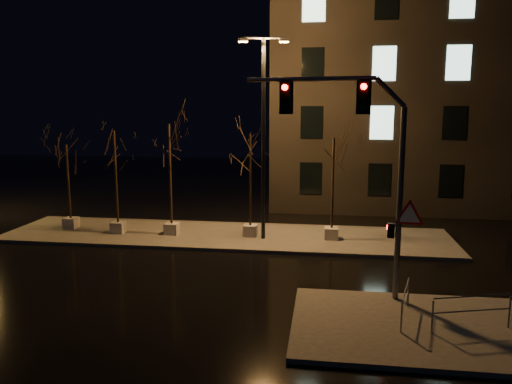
# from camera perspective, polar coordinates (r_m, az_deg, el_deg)

# --- Properties ---
(ground) EXTENTS (90.00, 90.00, 0.00)m
(ground) POSITION_cam_1_polar(r_m,az_deg,el_deg) (19.34, -7.15, -9.63)
(ground) COLOR black
(ground) RESTS_ON ground
(median) EXTENTS (22.00, 5.00, 0.15)m
(median) POSITION_cam_1_polar(r_m,az_deg,el_deg) (24.90, -3.54, -5.00)
(median) COLOR #45423E
(median) RESTS_ON ground
(sidewalk_corner) EXTENTS (7.00, 5.00, 0.15)m
(sidewalk_corner) POSITION_cam_1_polar(r_m,az_deg,el_deg) (15.65, 17.53, -14.49)
(sidewalk_corner) COLOR #45423E
(sidewalk_corner) RESTS_ON ground
(building) EXTENTS (25.00, 12.00, 15.00)m
(building) POSITION_cam_1_polar(r_m,az_deg,el_deg) (36.77, 22.81, 10.67)
(building) COLOR black
(building) RESTS_ON ground
(tree_0) EXTENTS (1.80, 1.80, 4.46)m
(tree_0) POSITION_cam_1_polar(r_m,az_deg,el_deg) (27.27, -20.77, 3.06)
(tree_0) COLOR #A6A39B
(tree_0) RESTS_ON median
(tree_1) EXTENTS (1.80, 1.80, 5.24)m
(tree_1) POSITION_cam_1_polar(r_m,az_deg,el_deg) (25.43, -15.83, 4.23)
(tree_1) COLOR #A6A39B
(tree_1) RESTS_ON median
(tree_2) EXTENTS (1.80, 1.80, 5.58)m
(tree_2) POSITION_cam_1_polar(r_m,az_deg,el_deg) (24.53, -9.86, 4.87)
(tree_2) COLOR #A6A39B
(tree_2) RESTS_ON median
(tree_3) EXTENTS (1.80, 1.80, 5.06)m
(tree_3) POSITION_cam_1_polar(r_m,az_deg,el_deg) (23.83, -0.68, 3.93)
(tree_3) COLOR #A6A39B
(tree_3) RESTS_ON median
(tree_4) EXTENTS (1.80, 1.80, 4.96)m
(tree_4) POSITION_cam_1_polar(r_m,az_deg,el_deg) (23.55, 8.82, 3.56)
(tree_4) COLOR #A6A39B
(tree_4) RESTS_ON median
(traffic_signal_mast) EXTENTS (5.85, 0.78, 7.18)m
(traffic_signal_mast) POSITION_cam_1_polar(r_m,az_deg,el_deg) (16.33, 12.25, 4.18)
(traffic_signal_mast) COLOR #5B5D63
(traffic_signal_mast) RESTS_ON sidewalk_corner
(streetlight_main) EXTENTS (2.34, 0.63, 9.35)m
(streetlight_main) POSITION_cam_1_polar(r_m,az_deg,el_deg) (23.29, 0.85, 7.63)
(streetlight_main) COLOR black
(streetlight_main) RESTS_ON median
(guard_rail_a) EXTENTS (2.29, 0.72, 1.03)m
(guard_rail_a) POSITION_cam_1_polar(r_m,az_deg,el_deg) (15.55, 23.44, -12.04)
(guard_rail_a) COLOR #5B5D63
(guard_rail_a) RESTS_ON sidewalk_corner
(guard_rail_b) EXTENTS (0.53, 1.96, 0.95)m
(guard_rail_b) POSITION_cam_1_polar(r_m,az_deg,el_deg) (15.71, 16.70, -11.63)
(guard_rail_b) COLOR #5B5D63
(guard_rail_b) RESTS_ON sidewalk_corner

